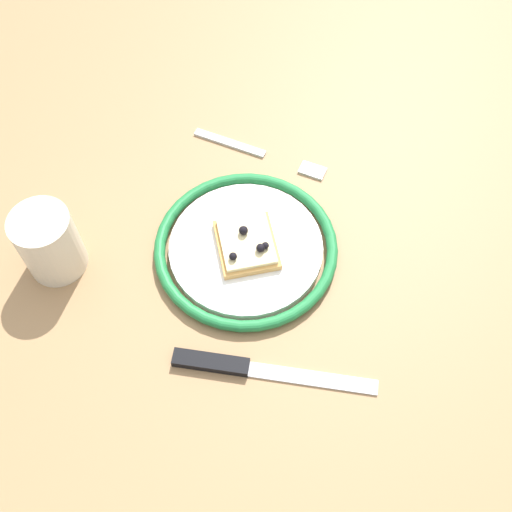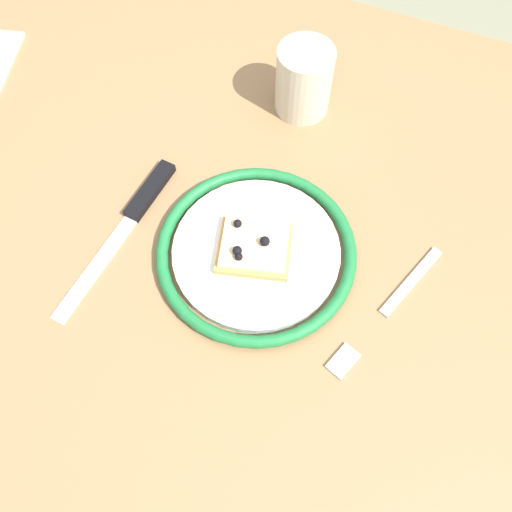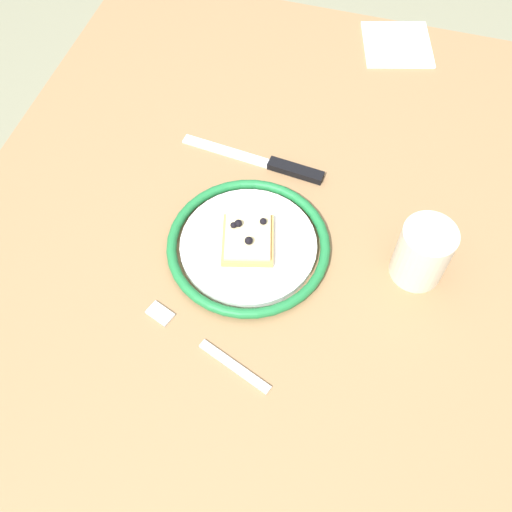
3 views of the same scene
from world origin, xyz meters
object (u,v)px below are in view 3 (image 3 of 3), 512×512
object	(u,v)px
pizza_slice_near	(248,239)
dining_table	(254,286)
plate	(248,245)
knife	(276,165)
napkin	(397,44)
fork	(206,346)
cup	(423,253)

from	to	relation	value
pizza_slice_near	dining_table	bearing A→B (deg)	-140.67
plate	knife	size ratio (longest dim) A/B	0.99
dining_table	napkin	size ratio (longest dim) A/B	9.34
fork	napkin	bearing A→B (deg)	-12.41
fork	plate	bearing A→B (deg)	-3.51
dining_table	knife	size ratio (longest dim) A/B	4.95
cup	plate	bearing A→B (deg)	97.13
cup	pizza_slice_near	bearing A→B (deg)	96.62
dining_table	pizza_slice_near	size ratio (longest dim) A/B	11.83
dining_table	cup	world-z (taller)	cup
plate	pizza_slice_near	size ratio (longest dim) A/B	2.35
dining_table	fork	world-z (taller)	fork
plate	napkin	size ratio (longest dim) A/B	1.86
knife	pizza_slice_near	bearing A→B (deg)	179.98
knife	fork	size ratio (longest dim) A/B	1.24
dining_table	fork	size ratio (longest dim) A/B	6.13
dining_table	cup	xyz separation A→B (m)	(0.05, -0.23, 0.12)
pizza_slice_near	napkin	bearing A→B (deg)	-15.38
knife	napkin	size ratio (longest dim) A/B	1.88
pizza_slice_near	knife	size ratio (longest dim) A/B	0.42
fork	napkin	size ratio (longest dim) A/B	1.52
pizza_slice_near	plate	bearing A→B (deg)	-144.02
dining_table	plate	distance (m)	0.09
dining_table	plate	size ratio (longest dim) A/B	5.02
pizza_slice_near	napkin	size ratio (longest dim) A/B	0.79
plate	pizza_slice_near	world-z (taller)	pizza_slice_near
fork	cup	world-z (taller)	cup
plate	fork	bearing A→B (deg)	176.49
plate	napkin	xyz separation A→B (m)	(0.51, -0.14, -0.01)
cup	napkin	bearing A→B (deg)	11.94
knife	fork	distance (m)	0.32
dining_table	plate	bearing A→B (deg)	39.71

